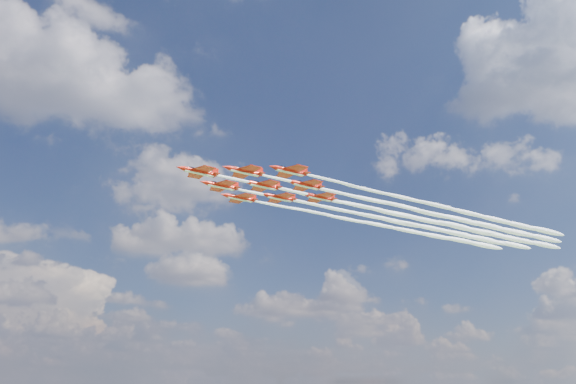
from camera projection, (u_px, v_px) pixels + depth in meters
name	position (u px, v px, depth m)	size (l,w,h in m)	color
jet_lead	(365.00, 207.00, 166.48)	(111.99, 31.50, 2.81)	#BB150A
jet_row2_port	(403.00, 207.00, 166.22)	(111.99, 31.50, 2.81)	#BB150A
jet_row2_starb	(374.00, 217.00, 176.35)	(111.99, 31.50, 2.81)	#BB150A
jet_row3_port	(441.00, 206.00, 165.95)	(111.99, 31.50, 2.81)	#BB150A
jet_row3_centre	(410.00, 217.00, 176.09)	(111.99, 31.50, 2.81)	#BB150A
jet_row3_starb	(382.00, 226.00, 186.23)	(111.99, 31.50, 2.81)	#BB150A
jet_row4_port	(446.00, 216.00, 175.83)	(111.99, 31.50, 2.81)	#BB150A
jet_row4_starb	(416.00, 225.00, 185.97)	(111.99, 31.50, 2.81)	#BB150A
jet_tail	(450.00, 225.00, 185.70)	(111.99, 31.50, 2.81)	#BB150A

